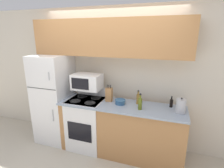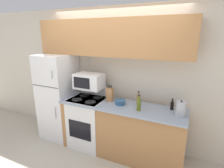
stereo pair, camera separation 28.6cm
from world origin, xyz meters
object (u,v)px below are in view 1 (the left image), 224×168
(bottle_olive_oil, at_px, (140,103))
(bottle_vinegar, at_px, (138,99))
(knife_block, at_px, (109,94))
(bowl, at_px, (120,102))
(bottle_soy_sauce, at_px, (171,103))
(microwave, at_px, (87,82))
(stove, at_px, (87,122))
(kettle, at_px, (181,106))
(refrigerator, at_px, (54,99))

(bottle_olive_oil, bearing_deg, bottle_vinegar, 108.27)
(bottle_olive_oil, relative_size, bottle_vinegar, 1.08)
(bottle_olive_oil, bearing_deg, knife_block, 162.45)
(bowl, height_order, bottle_soy_sauce, bottle_soy_sauce)
(microwave, distance_m, bottle_vinegar, 0.96)
(microwave, bearing_deg, stove, -80.10)
(bowl, relative_size, kettle, 0.74)
(bottle_soy_sauce, bearing_deg, bottle_vinegar, -175.95)
(bottle_vinegar, distance_m, bottle_soy_sauce, 0.54)
(microwave, xyz_separation_m, kettle, (1.60, -0.13, -0.21))
(refrigerator, bearing_deg, bottle_vinegar, 2.31)
(refrigerator, distance_m, bowl, 1.36)
(microwave, height_order, bottle_soy_sauce, microwave)
(bottle_soy_sauce, bearing_deg, microwave, -177.78)
(microwave, bearing_deg, bottle_olive_oil, -11.21)
(stove, height_order, knife_block, knife_block)
(kettle, bearing_deg, bowl, 177.57)
(knife_block, bearing_deg, stove, -167.71)
(refrigerator, xyz_separation_m, bottle_soy_sauce, (2.17, 0.10, 0.15))
(stove, distance_m, bottle_olive_oil, 1.13)
(refrigerator, xyz_separation_m, microwave, (0.70, 0.05, 0.39))
(stove, bearing_deg, refrigerator, 175.37)
(stove, distance_m, bottle_soy_sauce, 1.55)
(knife_block, height_order, bottle_vinegar, knife_block)
(bottle_soy_sauce, distance_m, kettle, 0.23)
(knife_block, bearing_deg, bottle_soy_sauce, 4.03)
(knife_block, bearing_deg, bowl, -17.30)
(knife_block, xyz_separation_m, bowl, (0.22, -0.07, -0.08))
(refrigerator, height_order, bowl, refrigerator)
(stove, height_order, bowl, stove)
(stove, distance_m, bottle_vinegar, 1.07)
(bowl, relative_size, bottle_vinegar, 0.75)
(bottle_soy_sauce, bearing_deg, bowl, -170.07)
(bottle_olive_oil, bearing_deg, refrigerator, 174.91)
(refrigerator, bearing_deg, knife_block, 1.55)
(stove, bearing_deg, knife_block, 12.29)
(refrigerator, bearing_deg, bottle_soy_sauce, 2.74)
(microwave, relative_size, bottle_olive_oil, 1.96)
(knife_block, distance_m, bottle_olive_oil, 0.61)
(microwave, relative_size, knife_block, 1.70)
(microwave, xyz_separation_m, bottle_soy_sauce, (1.47, 0.06, -0.24))
(microwave, relative_size, bottle_vinegar, 2.13)
(refrigerator, height_order, bottle_soy_sauce, refrigerator)
(bowl, bearing_deg, stove, -178.24)
(bottle_vinegar, relative_size, kettle, 1.00)
(bowl, xyz_separation_m, kettle, (0.95, -0.04, 0.07))
(bottle_olive_oil, xyz_separation_m, kettle, (0.60, 0.07, 0.01))
(stove, height_order, bottle_soy_sauce, bottle_soy_sauce)
(stove, relative_size, kettle, 4.59)
(microwave, bearing_deg, refrigerator, -176.19)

